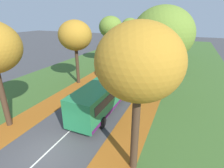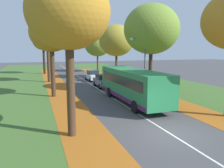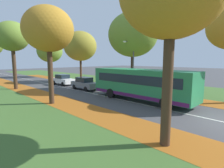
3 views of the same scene
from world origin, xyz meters
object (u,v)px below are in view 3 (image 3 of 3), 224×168
at_px(tree_right_far, 50,51).
at_px(bus, 141,83).
at_px(tree_right_near, 133,35).
at_px(streetlamp_right, 132,61).
at_px(car_white_following, 63,80).
at_px(car_grey_lead, 85,83).
at_px(tree_left_near, 48,30).
at_px(tree_right_mid, 80,46).
at_px(tree_left_mid, 12,37).

distance_m(tree_right_far, bus, 29.10).
distance_m(tree_right_near, streetlamp_right, 3.90).
xyz_separation_m(bus, car_white_following, (0.12, 14.92, -0.89)).
bearing_deg(car_white_following, car_grey_lead, -92.00).
relative_size(tree_right_far, car_grey_lead, 1.98).
relative_size(bus, car_white_following, 2.46).
bearing_deg(streetlamp_right, tree_left_near, 169.72).
height_order(car_grey_lead, car_white_following, same).
relative_size(tree_left_near, tree_right_far, 1.00).
relative_size(tree_right_near, car_white_following, 2.33).
distance_m(tree_right_near, tree_right_far, 23.95).
bearing_deg(tree_left_near, tree_right_mid, 45.91).
relative_size(tree_left_mid, car_grey_lead, 2.09).
height_order(tree_left_near, car_white_following, tree_left_near).
bearing_deg(tree_left_near, car_grey_lead, 31.31).
distance_m(tree_left_near, tree_right_mid, 15.89).
height_order(tree_left_mid, tree_right_far, tree_left_mid).
relative_size(tree_left_mid, car_white_following, 2.08).
bearing_deg(tree_right_near, bus, -133.72).
height_order(tree_right_mid, streetlamp_right, tree_right_mid).
bearing_deg(car_white_following, tree_right_far, 71.64).
relative_size(tree_right_mid, car_grey_lead, 2.10).
height_order(tree_left_near, tree_left_mid, tree_left_mid).
xyz_separation_m(tree_left_mid, streetlamp_right, (8.97, -12.54, -3.08)).
height_order(tree_left_mid, car_white_following, tree_left_mid).
relative_size(tree_left_near, bus, 0.81).
distance_m(tree_right_far, car_grey_lead, 20.75).
distance_m(tree_left_mid, bus, 17.80).
height_order(tree_right_mid, bus, tree_right_mid).
bearing_deg(tree_right_mid, car_white_following, -161.97).
bearing_deg(bus, tree_left_mid, 111.90).
relative_size(streetlamp_right, bus, 0.58).
xyz_separation_m(bus, car_grey_lead, (-0.09, 8.86, -0.89)).
bearing_deg(tree_left_mid, tree_right_near, -46.62).
xyz_separation_m(tree_right_mid, car_white_following, (-4.39, -1.43, -5.44)).
relative_size(tree_right_near, tree_right_far, 1.17).
xyz_separation_m(tree_left_near, streetlamp_right, (9.16, -1.66, -2.67)).
bearing_deg(streetlamp_right, tree_right_near, 36.03).
xyz_separation_m(tree_left_mid, tree_right_far, (10.96, 12.62, -0.97)).
bearing_deg(tree_right_far, tree_right_near, -90.69).
bearing_deg(tree_left_near, streetlamp_right, -10.28).
xyz_separation_m(streetlamp_right, car_grey_lead, (-2.70, 5.59, -2.92)).
distance_m(streetlamp_right, car_white_following, 12.26).
distance_m(tree_right_mid, car_white_following, 7.14).
height_order(tree_right_near, car_white_following, tree_right_near).
height_order(tree_right_near, tree_right_far, tree_right_near).
bearing_deg(tree_right_mid, tree_right_near, -90.92).
distance_m(tree_left_mid, tree_right_near, 15.55).
distance_m(tree_right_near, car_white_following, 12.82).
bearing_deg(tree_right_far, tree_right_mid, -90.46).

